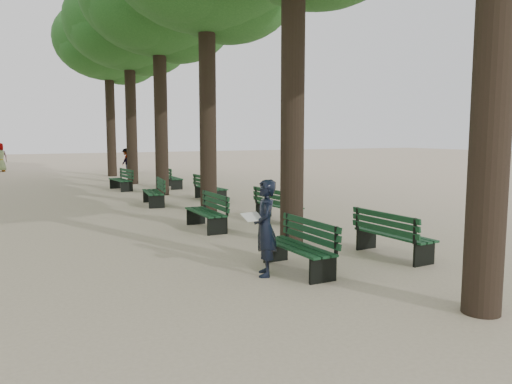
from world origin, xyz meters
name	(u,v)px	position (x,y,z in m)	size (l,w,h in m)	color
ground	(309,288)	(0.00, 0.00, 0.00)	(120.00, 120.00, 0.00)	#C3B094
tree_central_4	(128,23)	(1.50, 18.00, 7.65)	(6.00, 6.00, 9.95)	#33261C
tree_central_5	(108,41)	(1.50, 23.00, 7.65)	(6.00, 6.00, 9.95)	#33261C
bench_left_0	(297,256)	(0.37, 0.93, 0.27)	(0.59, 1.81, 0.92)	black
bench_left_1	(206,219)	(0.37, 5.36, 0.27)	(0.60, 1.81, 0.92)	black
bench_left_2	(153,197)	(0.37, 10.29, 0.27)	(0.81, 1.86, 0.92)	black
bench_left_3	(121,184)	(0.37, 15.44, 0.27)	(0.74, 1.85, 0.92)	black
bench_right_0	(393,243)	(2.63, 0.96, 0.27)	(0.65, 1.82, 0.92)	black
bench_right_1	(278,211)	(2.63, 5.59, 0.27)	(0.67, 1.83, 0.92)	black
bench_right_2	(210,193)	(2.63, 10.67, 0.27)	(0.72, 1.84, 0.92)	black
bench_right_3	(172,182)	(2.63, 15.31, 0.27)	(0.64, 1.82, 0.92)	black
man_with_map	(265,228)	(-0.27, 0.97, 0.84)	(0.72, 0.75, 1.67)	black
pedestrian_d	(0,157)	(-4.26, 29.80, 0.94)	(0.92, 0.37, 1.87)	#262628
pedestrian_c	(130,161)	(2.96, 24.76, 0.78)	(0.92, 0.31, 1.56)	#262628
pedestrian_b	(126,160)	(2.83, 25.33, 0.77)	(0.99, 0.31, 1.53)	#262628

